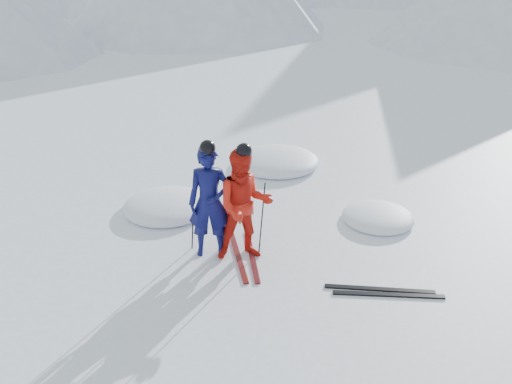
{
  "coord_description": "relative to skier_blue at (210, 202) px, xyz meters",
  "views": [
    {
      "loc": [
        -2.24,
        -7.73,
        4.96
      ],
      "look_at": [
        -1.81,
        0.5,
        1.1
      ],
      "focal_mm": 38.0,
      "sensor_mm": 36.0,
      "label": 1
    }
  ],
  "objects": [
    {
      "name": "ground",
      "position": [
        2.59,
        -0.39,
        -0.98
      ],
      "size": [
        160.0,
        160.0,
        0.0
      ],
      "primitive_type": "plane",
      "color": "white",
      "rests_on": "ground"
    },
    {
      "name": "skier_blue",
      "position": [
        0.0,
        0.0,
        0.0
      ],
      "size": [
        0.73,
        0.49,
        1.97
      ],
      "primitive_type": "imported",
      "rotation": [
        0.0,
        0.0,
        -0.03
      ],
      "color": "#0C0E48",
      "rests_on": "ground"
    },
    {
      "name": "skier_red",
      "position": [
        0.57,
        -0.14,
        -0.01
      ],
      "size": [
        1.02,
        0.83,
        1.95
      ],
      "primitive_type": "imported",
      "rotation": [
        0.0,
        0.0,
        0.1
      ],
      "color": "red",
      "rests_on": "ground"
    },
    {
      "name": "pole_blue_left",
      "position": [
        -0.3,
        0.15,
        -0.33
      ],
      "size": [
        0.13,
        0.09,
        1.31
      ],
      "primitive_type": "cylinder",
      "rotation": [
        0.05,
        0.08,
        0.0
      ],
      "color": "black",
      "rests_on": "ground"
    },
    {
      "name": "pole_blue_right",
      "position": [
        0.25,
        0.25,
        -0.33
      ],
      "size": [
        0.13,
        0.08,
        1.31
      ],
      "primitive_type": "cylinder",
      "rotation": [
        -0.04,
        0.08,
        0.0
      ],
      "color": "black",
      "rests_on": "ground"
    },
    {
      "name": "pole_red_left",
      "position": [
        0.27,
        0.11,
        -0.33
      ],
      "size": [
        0.13,
        0.1,
        1.3
      ],
      "primitive_type": "cylinder",
      "rotation": [
        0.06,
        0.08,
        0.0
      ],
      "color": "black",
      "rests_on": "ground"
    },
    {
      "name": "pole_red_right",
      "position": [
        0.87,
        0.01,
        -0.33
      ],
      "size": [
        0.13,
        0.09,
        1.3
      ],
      "primitive_type": "cylinder",
      "rotation": [
        -0.05,
        0.08,
        0.0
      ],
      "color": "black",
      "rests_on": "ground"
    },
    {
      "name": "ski_worn_left",
      "position": [
        0.45,
        -0.14,
        -0.97
      ],
      "size": [
        0.32,
        1.7,
        0.03
      ],
      "primitive_type": "cube",
      "rotation": [
        0.0,
        0.0,
        0.13
      ],
      "color": "black",
      "rests_on": "ground"
    },
    {
      "name": "ski_worn_right",
      "position": [
        0.69,
        -0.14,
        -0.97
      ],
      "size": [
        0.2,
        1.7,
        0.03
      ],
      "primitive_type": "cube",
      "rotation": [
        0.0,
        0.0,
        0.06
      ],
      "color": "black",
      "rests_on": "ground"
    },
    {
      "name": "ski_loose_a",
      "position": [
        2.64,
        -1.24,
        -0.97
      ],
      "size": [
        1.69,
        0.35,
        0.03
      ],
      "primitive_type": "cube",
      "rotation": [
        0.0,
        0.0,
        1.41
      ],
      "color": "black",
      "rests_on": "ground"
    },
    {
      "name": "ski_loose_b",
      "position": [
        2.74,
        -1.39,
        -0.97
      ],
      "size": [
        1.7,
        0.29,
        0.03
      ],
      "primitive_type": "cube",
      "rotation": [
        0.0,
        0.0,
        1.45
      ],
      "color": "black",
      "rests_on": "ground"
    },
    {
      "name": "snow_lumps",
      "position": [
        1.46,
        2.28,
        -0.98
      ],
      "size": [
        8.0,
        7.4,
        0.45
      ],
      "color": "white",
      "rests_on": "ground"
    }
  ]
}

